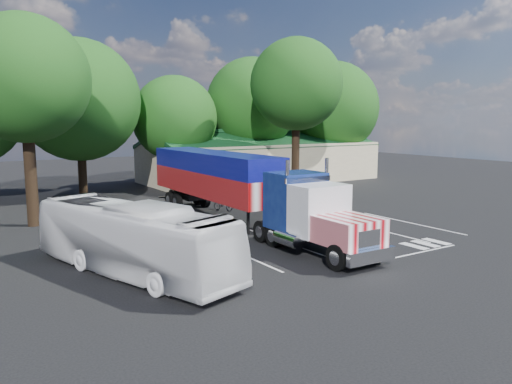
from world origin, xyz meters
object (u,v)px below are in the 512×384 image
semi_truck (234,183)px  silver_sedan (286,183)px  woman (302,208)px  bicycle (223,205)px  tour_bus (133,239)px

semi_truck → silver_sedan: 16.07m
woman → silver_sedan: size_ratio=0.39×
semi_truck → silver_sedan: semi_truck is taller
bicycle → silver_sedan: 11.97m
semi_truck → silver_sedan: (11.84, 10.69, -1.92)m
bicycle → tour_bus: 15.19m
tour_bus → silver_sedan: 26.91m
semi_truck → bicycle: 5.18m
tour_bus → woman: bearing=4.7°
woman → tour_bus: bearing=120.0°
bicycle → tour_bus: tour_bus is taller
semi_truck → tour_bus: (-8.78, -6.57, -1.05)m
semi_truck → bicycle: bearing=70.4°
bicycle → woman: bearing=-87.1°
semi_truck → bicycle: (1.64, 4.42, -2.13)m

